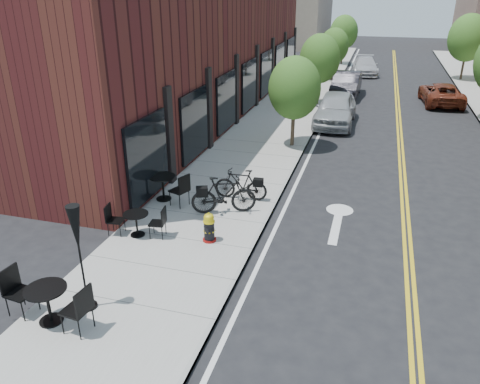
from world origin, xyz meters
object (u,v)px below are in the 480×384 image
(bicycle_right, at_px, (224,195))
(patio_umbrella, at_px, (77,236))
(parked_car_b, at_px, (346,84))
(parked_car_c, at_px, (365,66))
(bistro_set_b, at_px, (136,221))
(parked_car_far, at_px, (441,94))
(parked_car_a, at_px, (335,109))
(fire_hydrant, at_px, (209,228))
(bicycle_left, at_px, (241,184))
(bistro_set_c, at_px, (163,184))
(bistro_set_a, at_px, (47,300))

(bicycle_right, relative_size, patio_umbrella, 0.81)
(parked_car_b, xyz_separation_m, parked_car_c, (0.80, 8.57, -0.10))
(bistro_set_b, bearing_deg, parked_car_far, 55.61)
(bicycle_right, relative_size, parked_car_far, 0.43)
(parked_car_a, relative_size, parked_car_far, 1.05)
(fire_hydrant, relative_size, bicycle_right, 0.43)
(bicycle_left, xyz_separation_m, bistro_set_c, (-2.42, -0.73, 0.01))
(bistro_set_b, xyz_separation_m, parked_car_far, (9.70, 19.75, 0.07))
(parked_car_a, relative_size, parked_car_c, 1.05)
(fire_hydrant, xyz_separation_m, parked_car_b, (2.05, 20.10, 0.24))
(bicycle_left, relative_size, parked_car_c, 0.38)
(parked_car_c, relative_size, parked_car_far, 1.00)
(bistro_set_c, height_order, parked_car_a, parked_car_a)
(fire_hydrant, xyz_separation_m, bistro_set_b, (-2.04, -0.27, 0.04))
(bicycle_left, bearing_deg, patio_umbrella, -16.81)
(parked_car_b, distance_m, parked_car_far, 5.64)
(bistro_set_b, xyz_separation_m, patio_umbrella, (0.47, -3.19, 1.31))
(bistro_set_a, relative_size, parked_car_b, 0.43)
(fire_hydrant, height_order, parked_car_c, parked_car_c)
(fire_hydrant, relative_size, bicycle_left, 0.49)
(parked_car_b, bearing_deg, bicycle_right, -95.20)
(fire_hydrant, xyz_separation_m, bistro_set_a, (-2.03, -4.10, 0.13))
(bicycle_right, height_order, bistro_set_c, bicycle_right)
(fire_hydrant, distance_m, parked_car_c, 28.81)
(bicycle_left, height_order, bistro_set_c, bistro_set_c)
(fire_hydrant, bearing_deg, bistro_set_c, 160.33)
(bistro_set_b, bearing_deg, bistro_set_c, 89.05)
(fire_hydrant, height_order, parked_car_a, parked_car_a)
(fire_hydrant, relative_size, parked_car_a, 0.18)
(bicycle_left, distance_m, bistro_set_c, 2.53)
(bistro_set_a, xyz_separation_m, parked_car_b, (4.08, 24.20, 0.10))
(bistro_set_a, bearing_deg, patio_umbrella, 59.99)
(bistro_set_a, distance_m, bistro_set_c, 6.25)
(fire_hydrant, bearing_deg, patio_umbrella, -91.76)
(bistro_set_a, bearing_deg, parked_car_c, 87.74)
(bicycle_right, height_order, bistro_set_a, bicycle_right)
(parked_car_a, xyz_separation_m, parked_car_b, (0.00, 6.88, -0.05))
(parked_car_c, bearing_deg, bistro_set_a, -104.43)
(bistro_set_b, height_order, parked_car_far, parked_car_far)
(parked_car_c, bearing_deg, bicycle_left, -102.10)
(fire_hydrant, bearing_deg, bistro_set_a, -93.79)
(bicycle_left, bearing_deg, parked_car_a, 166.85)
(parked_car_a, bearing_deg, bistro_set_b, -106.82)
(parked_car_far, bearing_deg, patio_umbrella, 63.14)
(patio_umbrella, relative_size, parked_car_a, 0.51)
(parked_car_c, bearing_deg, fire_hydrant, -101.63)
(bicycle_left, distance_m, parked_car_a, 10.54)
(bistro_set_c, distance_m, patio_umbrella, 5.79)
(bicycle_right, distance_m, bistro_set_c, 2.24)
(parked_car_a, distance_m, parked_car_far, 8.41)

